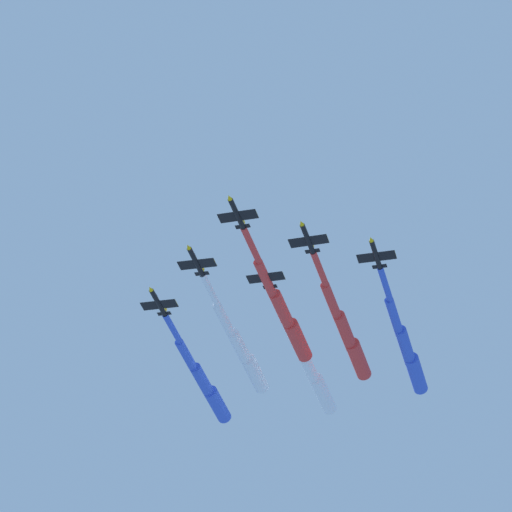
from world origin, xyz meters
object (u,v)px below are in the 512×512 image
jet_lead (283,311)px  jet_starboard_mid (406,346)px  jet_port_outer (203,381)px  jet_port_inner (346,331)px  jet_port_mid (309,366)px  jet_starboard_inner (240,347)px

jet_lead → jet_starboard_mid: bearing=130.6°
jet_lead → jet_port_outer: 30.78m
jet_port_inner → jet_port_mid: 17.24m
jet_lead → jet_port_mid: jet_lead is taller
jet_port_mid → jet_port_outer: bearing=-79.6°
jet_lead → jet_port_outer: (-16.93, -25.65, -1.58)m
jet_port_inner → jet_starboard_mid: bearing=132.7°
jet_port_mid → jet_starboard_mid: bearing=87.3°
jet_lead → jet_port_inner: (-9.62, 12.08, -1.59)m
jet_port_inner → jet_port_outer: bearing=-101.0°
jet_starboard_inner → jet_lead: bearing=58.6°
jet_port_mid → jet_port_outer: 25.90m
jet_starboard_inner → jet_port_mid: 18.74m
jet_lead → jet_port_mid: bearing=-179.4°
jet_port_mid → jet_starboard_mid: size_ratio=1.04×
jet_starboard_inner → jet_port_mid: bearing=137.2°
jet_starboard_mid → jet_port_mid: bearing=-92.7°
jet_starboard_mid → jet_port_inner: bearing=-47.3°
jet_lead → jet_starboard_mid: size_ratio=1.00×
jet_starboard_inner → jet_port_inner: bearing=94.0°
jet_lead → jet_port_inner: bearing=128.5°
jet_port_inner → jet_port_outer: jet_port_outer is taller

